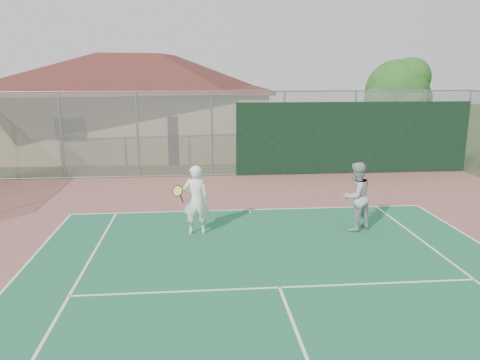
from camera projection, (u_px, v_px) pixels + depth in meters
name	position (u px, v px, depth m)	size (l,w,h in m)	color
back_fence	(286.00, 136.00, 19.47)	(20.08, 0.11, 3.53)	gray
clubhouse	(140.00, 93.00, 25.33)	(14.56, 9.92, 6.18)	tan
bleachers	(84.00, 152.00, 22.33)	(2.65, 1.63, 0.97)	#B44B29
tree	(398.00, 93.00, 22.50)	(3.55, 3.36, 4.95)	#3E2C16
player_white_front	(196.00, 200.00, 12.37)	(1.01, 0.72, 1.86)	white
player_grey_back	(356.00, 197.00, 12.66)	(1.14, 1.06, 1.88)	#ABAEB0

